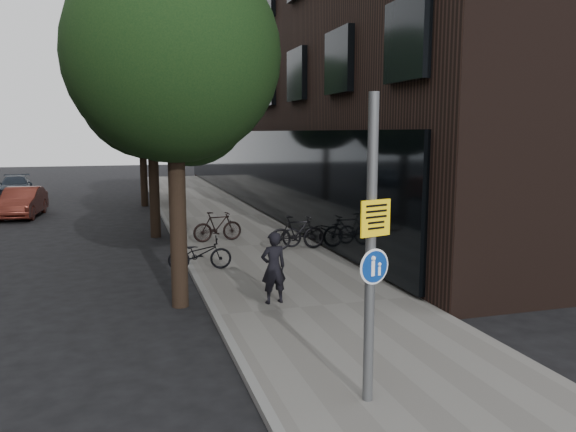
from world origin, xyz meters
name	(u,v)px	position (x,y,z in m)	size (l,w,h in m)	color
ground	(381,377)	(0.00, 0.00, 0.00)	(120.00, 120.00, 0.00)	black
sidewalk	(252,247)	(0.25, 10.00, 0.06)	(4.50, 60.00, 0.12)	slate
curb_edge	(182,251)	(-2.00, 10.00, 0.07)	(0.15, 60.00, 0.13)	slate
building_right_dark_brick	(348,35)	(8.50, 22.00, 9.00)	(12.00, 40.00, 18.00)	black
street_tree_near	(176,65)	(-2.53, 4.64, 5.11)	(4.40, 4.40, 7.50)	black
street_tree_mid	(153,93)	(-2.53, 13.14, 5.11)	(5.00, 5.00, 7.80)	black
street_tree_far	(142,105)	(-2.53, 22.14, 5.11)	(5.00, 5.00, 7.80)	black
signpost	(371,250)	(-0.62, -0.83, 2.20)	(0.47, 0.16, 4.13)	#595B5E
pedestrian	(274,268)	(-0.70, 3.78, 0.89)	(0.56, 0.37, 1.55)	black
parked_bike_facade_near	(310,232)	(2.00, 9.27, 0.60)	(0.63, 1.81, 0.95)	black
parked_bike_facade_far	(297,232)	(1.47, 8.96, 0.65)	(0.50, 1.77, 1.06)	black
parked_bike_curb_near	(200,253)	(-1.80, 7.19, 0.56)	(0.58, 1.67, 0.88)	black
parked_bike_curb_far	(217,226)	(-0.69, 10.98, 0.62)	(0.47, 1.67, 1.00)	black
parked_car_mid	(22,202)	(-7.97, 19.67, 0.66)	(1.40, 4.02, 1.33)	maroon
parked_car_far	(15,186)	(-9.67, 28.55, 0.62)	(1.72, 4.24, 1.23)	black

